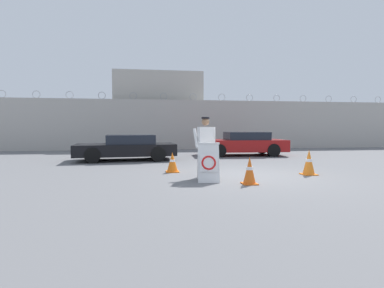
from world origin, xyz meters
TOP-DOWN VIEW (x-y plane):
  - ground_plane at (0.00, 0.00)m, footprint 90.00×90.00m
  - perimeter_wall at (0.00, 11.15)m, footprint 36.00×0.30m
  - building_block at (-2.22, 15.06)m, footprint 6.24×5.75m
  - barricade_sign at (-1.41, -0.78)m, footprint 0.65×0.73m
  - security_guard at (-1.34, 0.01)m, footprint 0.66×0.37m
  - traffic_cone_near at (-0.45, -1.35)m, footprint 0.37×0.37m
  - traffic_cone_mid at (1.86, -0.15)m, footprint 0.42×0.42m
  - traffic_cone_far at (-2.23, 1.03)m, footprint 0.42×0.42m
  - parked_car_front_coupe at (-3.92, 4.86)m, footprint 4.43×2.27m
  - parked_car_rear_sedan at (1.88, 6.32)m, footprint 4.46×2.21m

SIDE VIEW (x-z plane):
  - ground_plane at x=0.00m, z-range 0.00..0.00m
  - traffic_cone_far at x=-2.23m, z-range 0.00..0.64m
  - traffic_cone_near at x=-0.45m, z-range 0.00..0.70m
  - traffic_cone_mid at x=1.86m, z-range 0.00..0.77m
  - barricade_sign at x=-1.41m, z-range 0.00..1.04m
  - parked_car_front_coupe at x=-3.92m, z-range 0.01..1.14m
  - parked_car_rear_sedan at x=1.88m, z-range 0.01..1.23m
  - security_guard at x=-1.34m, z-range 0.10..1.86m
  - perimeter_wall at x=0.00m, z-range -0.22..3.50m
  - building_block at x=-2.22m, z-range 0.00..5.38m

